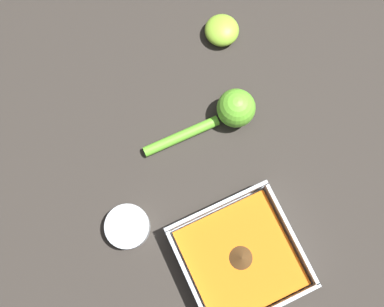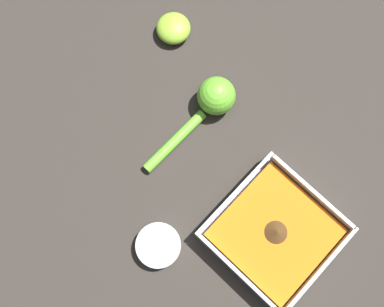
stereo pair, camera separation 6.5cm
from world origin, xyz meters
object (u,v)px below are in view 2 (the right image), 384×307
Objects in this scene: lemon_squeezer at (211,102)px; square_dish at (274,232)px; lemon_half at (173,28)px; spice_bowl at (159,245)px.

square_dish is at bearing -111.29° from lemon_squeezer.
square_dish is 0.89× the size of lemon_squeezer.
spice_bowl is at bearing 40.41° from lemon_half.
square_dish is 2.92× the size of lemon_half.
square_dish reaches higher than lemon_half.
square_dish is 2.49× the size of spice_bowl.
spice_bowl is 0.39m from lemon_half.
spice_bowl is 1.17× the size of lemon_half.
lemon_squeezer is (-0.24, -0.10, 0.02)m from spice_bowl.
lemon_squeezer is 3.29× the size of lemon_half.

